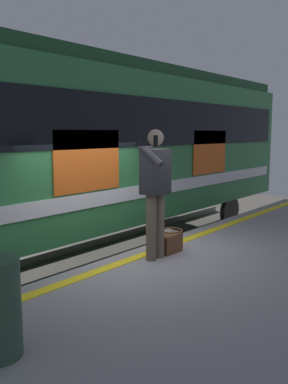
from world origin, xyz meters
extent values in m
plane|color=#4C4742|center=(0.00, 0.00, 0.00)|extent=(25.12, 25.12, 0.00)
cube|color=gray|center=(0.00, 2.35, 0.48)|extent=(12.22, 4.71, 0.96)
cube|color=yellow|center=(0.00, 0.30, 0.96)|extent=(11.98, 0.16, 0.01)
cube|color=slate|center=(0.00, -1.66, 0.08)|extent=(15.89, 0.08, 0.16)
cube|color=slate|center=(0.00, -3.09, 0.08)|extent=(15.89, 0.08, 0.16)
cube|color=#2D723F|center=(-1.98, -2.37, 2.37)|extent=(10.77, 2.83, 2.83)
cube|color=#1B4426|center=(-1.98, -2.37, 3.90)|extent=(10.55, 2.60, 0.24)
cube|color=black|center=(-1.98, -0.95, 2.86)|extent=(10.23, 0.03, 0.90)
cube|color=silver|center=(-1.98, -0.95, 1.59)|extent=(10.23, 0.03, 0.24)
cube|color=#D85919|center=(-3.86, -0.94, 2.23)|extent=(1.40, 0.02, 0.97)
cube|color=#D85919|center=(-0.09, -0.94, 2.23)|extent=(1.40, 0.02, 0.97)
cylinder|color=black|center=(-5.48, -1.24, 0.58)|extent=(0.84, 0.12, 0.84)
cylinder|color=black|center=(-5.48, -3.50, 0.58)|extent=(0.84, 0.12, 0.84)
cylinder|color=brown|center=(-0.03, 0.52, 1.41)|extent=(0.14, 0.14, 0.90)
cylinder|color=brown|center=(0.15, 0.52, 1.41)|extent=(0.14, 0.14, 0.90)
cube|color=black|center=(0.06, 0.52, 2.16)|extent=(0.40, 0.24, 0.60)
sphere|color=black|center=(0.06, 0.36, 2.43)|extent=(0.20, 0.20, 0.20)
sphere|color=beige|center=(0.06, 0.52, 2.60)|extent=(0.22, 0.22, 0.22)
cylinder|color=black|center=(-0.19, 0.52, 2.10)|extent=(0.09, 0.09, 0.54)
cylinder|color=black|center=(0.29, 0.60, 2.40)|extent=(0.09, 0.42, 0.33)
cube|color=black|center=(0.29, 0.70, 2.56)|extent=(0.07, 0.02, 0.15)
cube|color=#59331E|center=(-0.31, 0.51, 1.09)|extent=(0.39, 0.18, 0.27)
torus|color=#59331E|center=(-0.31, 0.51, 1.28)|extent=(0.35, 0.35, 0.02)
camera|label=1|loc=(4.42, 3.89, 2.68)|focal=38.76mm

